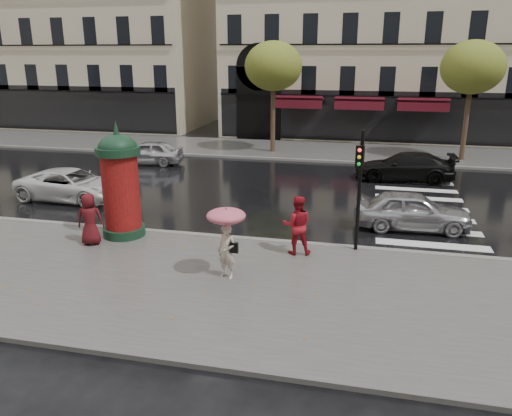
% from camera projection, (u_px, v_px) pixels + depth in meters
% --- Properties ---
extents(ground, '(160.00, 160.00, 0.00)m').
position_uv_depth(ground, '(220.00, 280.00, 13.72)').
color(ground, black).
rests_on(ground, ground).
extents(near_sidewalk, '(90.00, 7.00, 0.12)m').
position_uv_depth(near_sidewalk, '(214.00, 286.00, 13.23)').
color(near_sidewalk, '#474744').
rests_on(near_sidewalk, ground).
extents(far_sidewalk, '(90.00, 6.00, 0.12)m').
position_uv_depth(far_sidewalk, '(307.00, 150.00, 31.38)').
color(far_sidewalk, '#474744').
rests_on(far_sidewalk, ground).
extents(near_kerb, '(90.00, 0.25, 0.14)m').
position_uv_depth(near_kerb, '(246.00, 239.00, 16.49)').
color(near_kerb, slate).
rests_on(near_kerb, ground).
extents(far_kerb, '(90.00, 0.25, 0.14)m').
position_uv_depth(far_kerb, '(300.00, 160.00, 28.58)').
color(far_kerb, slate).
rests_on(far_kerb, ground).
extents(zebra_crossing, '(3.60, 11.75, 0.01)m').
position_uv_depth(zebra_crossing, '(418.00, 198.00, 21.38)').
color(zebra_crossing, silver).
rests_on(zebra_crossing, ground).
extents(tree_far_left, '(3.40, 3.40, 6.64)m').
position_uv_depth(tree_far_left, '(273.00, 67.00, 29.34)').
color(tree_far_left, '#38281C').
rests_on(tree_far_left, ground).
extents(tree_far_right, '(3.40, 3.40, 6.64)m').
position_uv_depth(tree_far_right, '(473.00, 68.00, 27.02)').
color(tree_far_right, '#38281C').
rests_on(tree_far_right, ground).
extents(woman_umbrella, '(1.05, 1.05, 2.01)m').
position_uv_depth(woman_umbrella, '(226.00, 231.00, 13.21)').
color(woman_umbrella, beige).
rests_on(woman_umbrella, near_sidewalk).
extents(woman_red, '(1.00, 0.84, 1.82)m').
position_uv_depth(woman_red, '(297.00, 225.00, 14.96)').
color(woman_red, maroon).
rests_on(woman_red, near_sidewalk).
extents(man_burgundy, '(0.93, 0.74, 1.67)m').
position_uv_depth(man_burgundy, '(90.00, 219.00, 15.72)').
color(man_burgundy, '#4F0F14').
rests_on(man_burgundy, near_sidewalk).
extents(morris_column, '(1.42, 1.42, 3.83)m').
position_uv_depth(morris_column, '(120.00, 182.00, 16.20)').
color(morris_column, '#13311E').
rests_on(morris_column, near_sidewalk).
extents(traffic_light, '(0.26, 0.36, 3.71)m').
position_uv_depth(traffic_light, '(359.00, 180.00, 14.80)').
color(traffic_light, black).
rests_on(traffic_light, near_sidewalk).
extents(car_silver, '(4.06, 1.80, 1.36)m').
position_uv_depth(car_silver, '(412.00, 210.00, 17.48)').
color(car_silver, '#A9A9AD').
rests_on(car_silver, ground).
extents(car_white, '(4.78, 2.42, 1.30)m').
position_uv_depth(car_white, '(72.00, 185.00, 20.96)').
color(car_white, silver).
rests_on(car_white, ground).
extents(car_black, '(4.70, 2.01, 1.35)m').
position_uv_depth(car_black, '(405.00, 167.00, 24.17)').
color(car_black, black).
rests_on(car_black, ground).
extents(car_far_silver, '(4.05, 2.03, 1.32)m').
position_uv_depth(car_far_silver, '(148.00, 152.00, 27.66)').
color(car_far_silver, silver).
rests_on(car_far_silver, ground).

